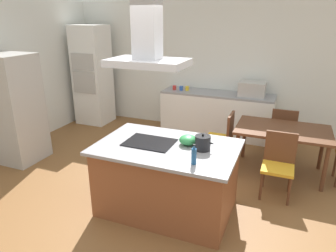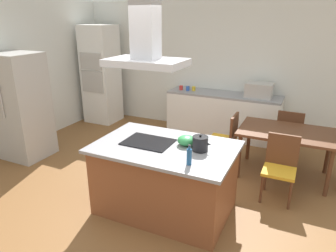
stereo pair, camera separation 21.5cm
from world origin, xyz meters
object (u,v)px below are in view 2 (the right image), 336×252
at_px(refrigerator, 20,107).
at_px(dining_table, 287,136).
at_px(chair_facing_back_wall, 289,132).
at_px(coffee_mug_yellow, 194,89).
at_px(coffee_mug_blue, 188,88).
at_px(mixing_bowl, 186,140).
at_px(chair_at_left_end, 227,136).
at_px(cooktop, 148,142).
at_px(wall_oven_stack, 101,75).
at_px(coffee_mug_red, 181,88).
at_px(chair_facing_island, 281,163).
at_px(range_hood, 146,43).
at_px(tea_kettle, 200,144).
at_px(countertop_microwave, 259,90).
at_px(olive_oil_bottle, 189,156).

relative_size(refrigerator, dining_table, 1.30).
bearing_deg(chair_facing_back_wall, coffee_mug_yellow, 163.30).
relative_size(coffee_mug_blue, dining_table, 0.06).
distance_m(mixing_bowl, chair_at_left_end, 1.54).
bearing_deg(cooktop, chair_at_left_end, 69.20).
xyz_separation_m(coffee_mug_yellow, chair_at_left_end, (1.08, -1.26, -0.44)).
bearing_deg(wall_oven_stack, coffee_mug_red, 5.13).
distance_m(chair_facing_island, range_hood, 2.39).
distance_m(cooktop, refrigerator, 2.78).
xyz_separation_m(refrigerator, chair_at_left_end, (3.35, 1.16, -0.40)).
height_order(tea_kettle, chair_facing_back_wall, tea_kettle).
distance_m(coffee_mug_blue, wall_oven_stack, 2.09).
distance_m(countertop_microwave, dining_table, 1.49).
relative_size(chair_facing_back_wall, chair_at_left_end, 1.00).
bearing_deg(range_hood, mixing_bowl, 15.47).
xyz_separation_m(tea_kettle, coffee_mug_red, (-1.41, 2.78, -0.04)).
distance_m(mixing_bowl, coffee_mug_yellow, 2.89).
distance_m(tea_kettle, wall_oven_stack, 4.23).
xyz_separation_m(tea_kettle, olive_oil_bottle, (0.01, -0.39, 0.01)).
height_order(tea_kettle, coffee_mug_blue, tea_kettle).
relative_size(chair_at_left_end, range_hood, 0.99).
relative_size(cooktop, mixing_bowl, 2.73).
bearing_deg(coffee_mug_blue, chair_facing_island, -41.84).
distance_m(wall_oven_stack, chair_at_left_end, 3.49).
bearing_deg(cooktop, chair_facing_island, 31.48).
distance_m(countertop_microwave, coffee_mug_blue, 1.45).
distance_m(coffee_mug_blue, chair_at_left_end, 1.76).
xyz_separation_m(tea_kettle, range_hood, (-0.67, -0.04, 1.11)).
bearing_deg(cooktop, coffee_mug_blue, 101.73).
bearing_deg(coffee_mug_red, cooktop, -75.34).
height_order(olive_oil_bottle, coffee_mug_blue, olive_oil_bottle).
bearing_deg(wall_oven_stack, range_hood, -44.78).
distance_m(coffee_mug_yellow, refrigerator, 3.32).
bearing_deg(wall_oven_stack, chair_at_left_end, -17.77).
bearing_deg(mixing_bowl, cooktop, -164.53).
relative_size(refrigerator, chair_facing_back_wall, 2.04).
xyz_separation_m(mixing_bowl, chair_facing_island, (1.06, 0.80, -0.45)).
xyz_separation_m(cooktop, coffee_mug_red, (-0.74, 2.82, 0.04)).
bearing_deg(countertop_microwave, wall_oven_stack, -176.21).
relative_size(cooktop, chair_facing_island, 0.67).
height_order(mixing_bowl, range_hood, range_hood).
distance_m(cooktop, coffee_mug_red, 2.91).
bearing_deg(chair_facing_back_wall, dining_table, -90.00).
relative_size(countertop_microwave, coffee_mug_red, 5.56).
bearing_deg(coffee_mug_red, refrigerator, -130.20).
relative_size(countertop_microwave, chair_facing_island, 0.56).
relative_size(olive_oil_bottle, coffee_mug_yellow, 2.51).
bearing_deg(countertop_microwave, olive_oil_bottle, -93.13).
xyz_separation_m(countertop_microwave, dining_table, (0.66, -1.28, -0.37)).
bearing_deg(countertop_microwave, coffee_mug_red, -177.84).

